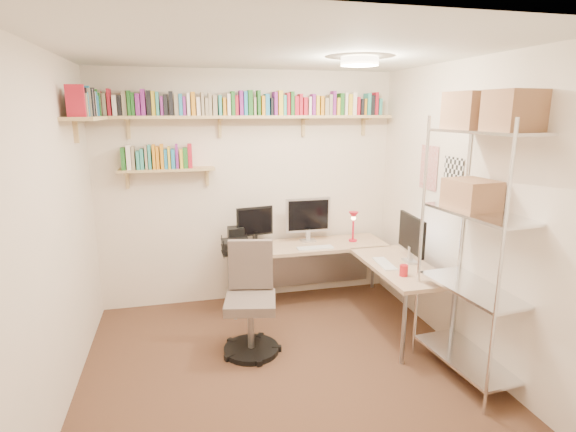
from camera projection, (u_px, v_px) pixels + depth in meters
name	position (u px, v px, depth m)	size (l,w,h in m)	color
ground	(280.00, 365.00, 3.76)	(3.20, 3.20, 0.00)	#462B1E
room_shell	(280.00, 183.00, 3.41)	(3.24, 3.04, 2.52)	beige
wall_shelves	(208.00, 116.00, 4.42)	(3.12, 1.09, 0.80)	tan
corner_desk	(319.00, 251.00, 4.66)	(1.87, 1.71, 1.16)	#D2AF88
office_chair	(251.00, 306.00, 3.94)	(0.52, 0.53, 0.97)	black
wire_rack	(482.00, 175.00, 3.28)	(0.51, 0.92, 2.22)	silver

